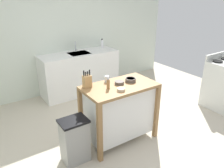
# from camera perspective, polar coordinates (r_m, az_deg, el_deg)

# --- Properties ---
(ground_plane) EXTENTS (6.65, 6.65, 0.00)m
(ground_plane) POSITION_cam_1_polar(r_m,az_deg,el_deg) (3.67, 2.28, -13.38)
(ground_plane) COLOR #BCB29E
(ground_plane) RESTS_ON ground
(wall_back) EXTENTS (5.65, 0.10, 2.60)m
(wall_back) POSITION_cam_1_polar(r_m,az_deg,el_deg) (5.07, -13.16, 12.32)
(wall_back) COLOR silver
(wall_back) RESTS_ON ground
(kitchen_island) EXTENTS (1.07, 0.60, 0.91)m
(kitchen_island) POSITION_cam_1_polar(r_m,az_deg,el_deg) (3.39, 1.89, -6.55)
(kitchen_island) COLOR olive
(kitchen_island) RESTS_ON ground
(knife_block) EXTENTS (0.11, 0.09, 0.25)m
(knife_block) POSITION_cam_1_polar(r_m,az_deg,el_deg) (3.13, -6.35, 0.75)
(knife_block) COLOR tan
(knife_block) RESTS_ON kitchen_island
(bowl_ceramic_small) EXTENTS (0.16, 0.16, 0.05)m
(bowl_ceramic_small) POSITION_cam_1_polar(r_m,az_deg,el_deg) (3.34, 4.73, 1.09)
(bowl_ceramic_small) COLOR #564C47
(bowl_ceramic_small) RESTS_ON kitchen_island
(bowl_stoneware_deep) EXTENTS (0.11, 0.11, 0.04)m
(bowl_stoneware_deep) POSITION_cam_1_polar(r_m,az_deg,el_deg) (3.03, 2.32, -1.36)
(bowl_stoneware_deep) COLOR beige
(bowl_stoneware_deep) RESTS_ON kitchen_island
(bowl_ceramic_wide) EXTENTS (0.13, 0.13, 0.04)m
(bowl_ceramic_wide) POSITION_cam_1_polar(r_m,az_deg,el_deg) (3.24, 1.88, 0.36)
(bowl_ceramic_wide) COLOR #564C47
(bowl_ceramic_wide) RESTS_ON kitchen_island
(drinking_cup) EXTENTS (0.07, 0.07, 0.09)m
(drinking_cup) POSITION_cam_1_polar(r_m,az_deg,el_deg) (3.32, -1.30, 1.30)
(drinking_cup) COLOR silver
(drinking_cup) RESTS_ON kitchen_island
(pepper_grinder) EXTENTS (0.04, 0.04, 0.16)m
(pepper_grinder) POSITION_cam_1_polar(r_m,az_deg,el_deg) (3.07, -1.00, 0.12)
(pepper_grinder) COLOR #9E7042
(pepper_grinder) RESTS_ON kitchen_island
(trash_bin) EXTENTS (0.36, 0.28, 0.63)m
(trash_bin) POSITION_cam_1_polar(r_m,az_deg,el_deg) (3.12, -9.43, -13.93)
(trash_bin) COLOR gray
(trash_bin) RESTS_ON ground
(sink_counter) EXTENTS (1.71, 0.60, 0.92)m
(sink_counter) POSITION_cam_1_polar(r_m,az_deg,el_deg) (5.07, -8.17, 2.82)
(sink_counter) COLOR silver
(sink_counter) RESTS_ON ground
(sink_faucet) EXTENTS (0.02, 0.02, 0.22)m
(sink_faucet) POSITION_cam_1_polar(r_m,az_deg,el_deg) (5.03, -9.24, 9.34)
(sink_faucet) COLOR #B7BCC1
(sink_faucet) RESTS_ON sink_counter
(bottle_hand_soap) EXTENTS (0.06, 0.06, 0.21)m
(bottle_hand_soap) POSITION_cam_1_polar(r_m,az_deg,el_deg) (5.32, -2.52, 10.20)
(bottle_hand_soap) COLOR white
(bottle_hand_soap) RESTS_ON sink_counter
(stove) EXTENTS (0.60, 0.60, 1.04)m
(stove) POSITION_cam_1_polar(r_m,az_deg,el_deg) (4.87, 26.56, -0.19)
(stove) COLOR silver
(stove) RESTS_ON ground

